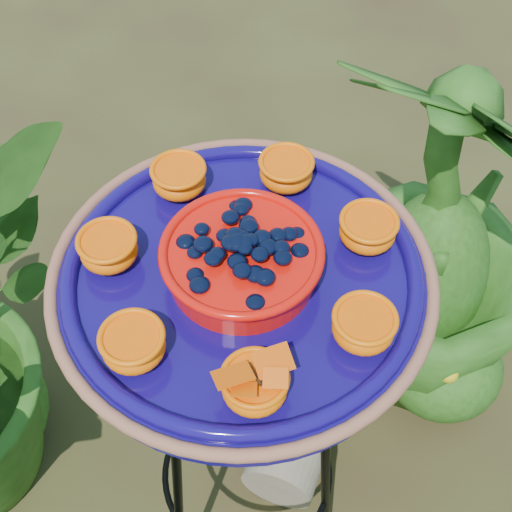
% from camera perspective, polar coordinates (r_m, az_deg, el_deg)
% --- Properties ---
extents(tripod_stand, '(0.42, 0.42, 0.95)m').
position_cam_1_polar(tripod_stand, '(1.28, -0.81, -12.73)').
color(tripod_stand, black).
rests_on(tripod_stand, ground).
extents(feeder_dish, '(0.58, 0.58, 0.11)m').
position_cam_1_polar(feeder_dish, '(0.92, -1.11, -1.50)').
color(feeder_dish, '#12085E').
rests_on(feeder_dish, tripod_stand).
extents(driftwood_log, '(0.48, 0.50, 0.17)m').
position_cam_1_polar(driftwood_log, '(1.85, 4.27, -11.17)').
color(driftwood_log, gray).
rests_on(driftwood_log, ground).
extents(shrub_back_right, '(0.75, 0.75, 0.97)m').
position_cam_1_polar(shrub_back_right, '(1.67, 14.35, 1.41)').
color(shrub_back_right, '#214813').
rests_on(shrub_back_right, ground).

